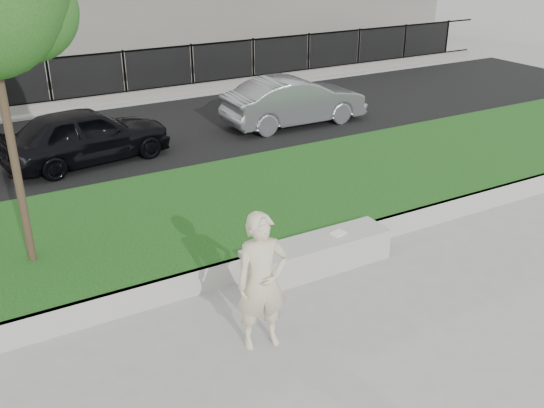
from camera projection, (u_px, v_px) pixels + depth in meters
ground at (283, 313)px, 8.39m from camera, size 90.00×90.00×0.00m
grass_bank at (196, 219)px, 10.68m from camera, size 34.00×4.00×0.40m
grass_kerb at (248, 267)px, 9.13m from camera, size 34.00×0.08×0.40m
street at (109, 142)px, 15.10m from camera, size 34.00×7.00×0.04m
far_pavement at (67, 101)px, 18.64m from camera, size 34.00×3.00×0.12m
iron_fence at (72, 92)px, 17.65m from camera, size 32.00×0.30×1.50m
stone_bench at (317, 254)px, 9.40m from camera, size 2.43×0.61×0.50m
man at (262, 282)px, 7.40m from camera, size 0.74×0.55×1.83m
book at (338, 233)px, 9.48m from camera, size 0.27×0.22×0.03m
car_dark at (86, 135)px, 13.52m from camera, size 3.90×2.01×1.27m
car_silver at (295, 101)px, 16.21m from camera, size 3.90×1.40×1.28m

